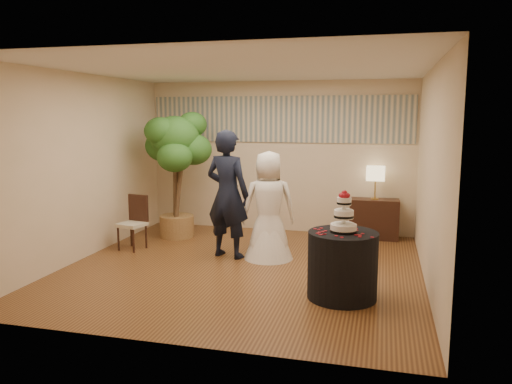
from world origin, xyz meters
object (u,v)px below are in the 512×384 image
(bride, at_px, (269,205))
(cake_table, at_px, (342,265))
(table_lamp, at_px, (375,183))
(groom, at_px, (228,194))
(console, at_px, (374,219))
(side_chair, at_px, (132,223))
(ficus_tree, at_px, (176,174))
(wedding_cake, at_px, (344,211))

(bride, xyz_separation_m, cake_table, (1.23, -1.41, -0.42))
(table_lamp, bearing_deg, groom, -141.13)
(console, xyz_separation_m, table_lamp, (0.00, 0.00, 0.64))
(side_chair, bearing_deg, cake_table, -9.00)
(console, bearing_deg, side_chair, -156.86)
(console, relative_size, table_lamp, 1.47)
(cake_table, height_order, side_chair, side_chair)
(groom, xyz_separation_m, cake_table, (1.86, -1.35, -0.58))
(console, distance_m, ficus_tree, 3.61)
(groom, distance_m, bride, 0.65)
(groom, xyz_separation_m, side_chair, (-1.64, 0.01, -0.54))
(cake_table, xyz_separation_m, side_chair, (-3.50, 1.36, 0.04))
(groom, bearing_deg, bride, -160.25)
(groom, height_order, cake_table, groom)
(wedding_cake, bearing_deg, side_chair, 158.79)
(wedding_cake, bearing_deg, console, 84.38)
(cake_table, xyz_separation_m, wedding_cake, (0.00, 0.00, 0.65))
(groom, relative_size, cake_table, 2.37)
(table_lamp, relative_size, ficus_tree, 0.25)
(bride, bearing_deg, cake_table, 114.31)
(wedding_cake, distance_m, console, 3.19)
(cake_table, distance_m, console, 3.11)
(bride, height_order, table_lamp, bride)
(cake_table, height_order, table_lamp, table_lamp)
(bride, relative_size, wedding_cake, 3.30)
(groom, xyz_separation_m, wedding_cake, (1.86, -1.35, 0.08))
(wedding_cake, relative_size, table_lamp, 0.86)
(cake_table, distance_m, table_lamp, 3.16)
(groom, bearing_deg, side_chair, 13.63)
(bride, height_order, console, bride)
(bride, height_order, ficus_tree, ficus_tree)
(cake_table, relative_size, side_chair, 0.94)
(ficus_tree, xyz_separation_m, side_chair, (-0.36, -0.98, -0.70))
(cake_table, bearing_deg, groom, 144.08)
(console, distance_m, table_lamp, 0.64)
(cake_table, distance_m, ficus_tree, 3.99)
(ficus_tree, bearing_deg, groom, -37.80)
(groom, relative_size, side_chair, 2.22)
(table_lamp, relative_size, side_chair, 0.66)
(groom, xyz_separation_m, table_lamp, (2.16, 1.74, 0.02))
(bride, relative_size, console, 1.94)
(table_lamp, height_order, ficus_tree, ficus_tree)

